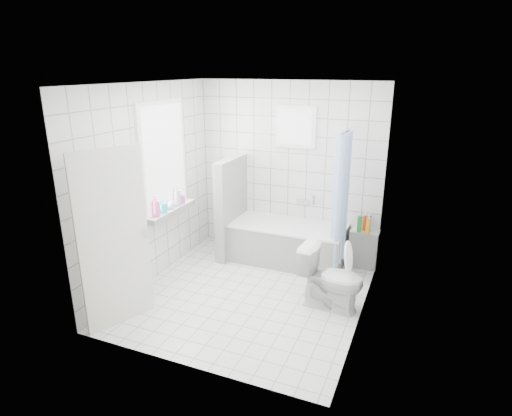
% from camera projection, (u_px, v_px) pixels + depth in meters
% --- Properties ---
extents(ground, '(3.00, 3.00, 0.00)m').
position_uv_depth(ground, '(249.00, 294.00, 5.48)').
color(ground, white).
rests_on(ground, ground).
extents(ceiling, '(3.00, 3.00, 0.00)m').
position_uv_depth(ceiling, '(248.00, 83.00, 4.66)').
color(ceiling, white).
rests_on(ceiling, ground).
extents(wall_back, '(2.80, 0.02, 2.60)m').
position_uv_depth(wall_back, '(288.00, 170.00, 6.39)').
color(wall_back, white).
rests_on(wall_back, ground).
extents(wall_front, '(2.80, 0.02, 2.60)m').
position_uv_depth(wall_front, '(181.00, 243.00, 3.76)').
color(wall_front, white).
rests_on(wall_front, ground).
extents(wall_left, '(0.02, 3.00, 2.60)m').
position_uv_depth(wall_left, '(150.00, 185.00, 5.58)').
color(wall_left, white).
rests_on(wall_left, ground).
extents(wall_right, '(0.02, 3.00, 2.60)m').
position_uv_depth(wall_right, '(368.00, 212.00, 4.57)').
color(wall_right, white).
rests_on(wall_right, ground).
extents(window_left, '(0.01, 0.90, 1.40)m').
position_uv_depth(window_left, '(165.00, 159.00, 5.73)').
color(window_left, white).
rests_on(window_left, wall_left).
extents(window_back, '(0.50, 0.01, 0.50)m').
position_uv_depth(window_back, '(295.00, 127.00, 6.11)').
color(window_back, white).
rests_on(window_back, wall_back).
extents(window_sill, '(0.18, 1.02, 0.08)m').
position_uv_depth(window_sill, '(171.00, 211.00, 5.95)').
color(window_sill, white).
rests_on(window_sill, wall_left).
extents(door, '(0.35, 0.75, 2.00)m').
position_uv_depth(door, '(114.00, 240.00, 4.59)').
color(door, silver).
rests_on(door, ground).
extents(bathtub, '(1.66, 0.77, 0.58)m').
position_uv_depth(bathtub, '(288.00, 243.00, 6.33)').
color(bathtub, white).
rests_on(bathtub, ground).
extents(partition_wall, '(0.15, 0.85, 1.50)m').
position_uv_depth(partition_wall, '(231.00, 207.00, 6.46)').
color(partition_wall, white).
rests_on(partition_wall, ground).
extents(tiled_ledge, '(0.40, 0.24, 0.55)m').
position_uv_depth(tiled_ledge, '(364.00, 249.00, 6.17)').
color(tiled_ledge, white).
rests_on(tiled_ledge, ground).
extents(toilet, '(0.79, 0.49, 0.77)m').
position_uv_depth(toilet, '(332.00, 278.00, 5.07)').
color(toilet, white).
rests_on(toilet, ground).
extents(curtain_rod, '(0.02, 0.80, 0.02)m').
position_uv_depth(curtain_rod, '(347.00, 130.00, 5.49)').
color(curtain_rod, silver).
rests_on(curtain_rod, wall_back).
extents(shower_curtain, '(0.14, 0.48, 1.78)m').
position_uv_depth(shower_curtain, '(341.00, 200.00, 5.66)').
color(shower_curtain, '#487AD4').
rests_on(shower_curtain, curtain_rod).
extents(tub_faucet, '(0.18, 0.06, 0.06)m').
position_uv_depth(tub_faucet, '(302.00, 201.00, 6.41)').
color(tub_faucet, silver).
rests_on(tub_faucet, wall_back).
extents(sill_bottles, '(0.19, 0.75, 0.30)m').
position_uv_depth(sill_bottles, '(169.00, 201.00, 5.85)').
color(sill_bottles, white).
rests_on(sill_bottles, window_sill).
extents(ledge_bottles, '(0.19, 0.18, 0.24)m').
position_uv_depth(ledge_bottles, '(365.00, 224.00, 6.02)').
color(ledge_bottles, yellow).
rests_on(ledge_bottles, tiled_ledge).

